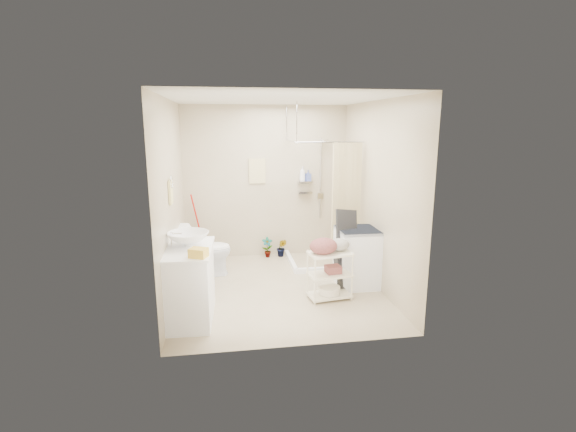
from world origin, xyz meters
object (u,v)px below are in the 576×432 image
vanity (189,284)px  laundry_rack (330,271)px  washing_machine (357,257)px  toilet (205,250)px

vanity → laundry_rack: (1.79, 0.31, -0.05)m
washing_machine → laundry_rack: bearing=-141.0°
vanity → laundry_rack: size_ratio=1.30×
toilet → laundry_rack: 2.04m
vanity → washing_machine: bearing=20.0°
vanity → toilet: (0.12, 1.48, -0.04)m
washing_machine → laundry_rack: (-0.51, -0.41, -0.03)m
washing_machine → laundry_rack: size_ratio=1.09×
washing_machine → laundry_rack: washing_machine is taller
vanity → toilet: 1.49m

